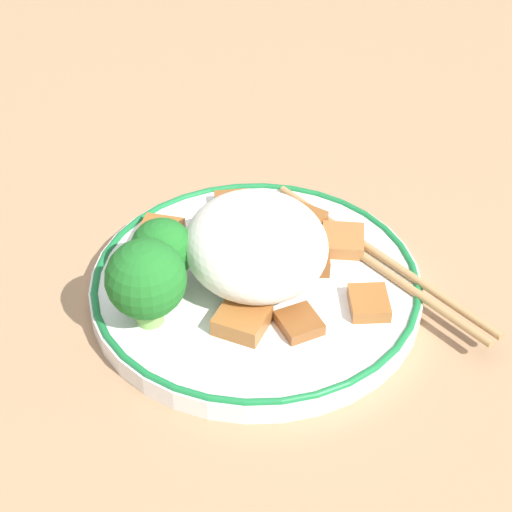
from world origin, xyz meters
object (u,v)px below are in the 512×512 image
object	(u,v)px
plate	(256,285)
chopsticks	(376,259)
broccoli_back_left	(162,250)
broccoli_back_center	(144,278)

from	to	relation	value
plate	chopsticks	bearing A→B (deg)	-108.00
plate	chopsticks	distance (m)	0.08
broccoli_back_left	plate	bearing A→B (deg)	-117.50
plate	broccoli_back_left	size ratio (longest dim) A/B	4.55
broccoli_back_center	chopsticks	xyz separation A→B (m)	(-0.03, -0.16, -0.03)
broccoli_back_center	chopsticks	world-z (taller)	broccoli_back_center
broccoli_back_left	broccoli_back_center	size ratio (longest dim) A/B	0.81
plate	broccoli_back_left	distance (m)	0.07
chopsticks	broccoli_back_left	bearing A→B (deg)	68.01
plate	broccoli_back_center	xyz separation A→B (m)	(0.00, 0.08, 0.04)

